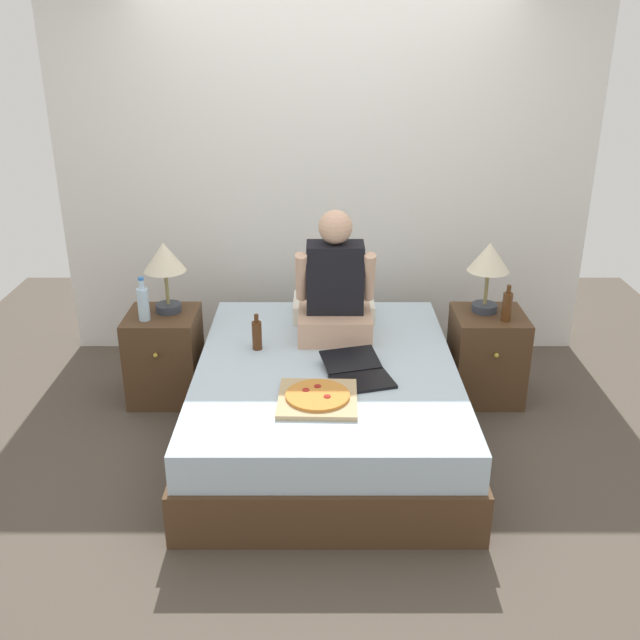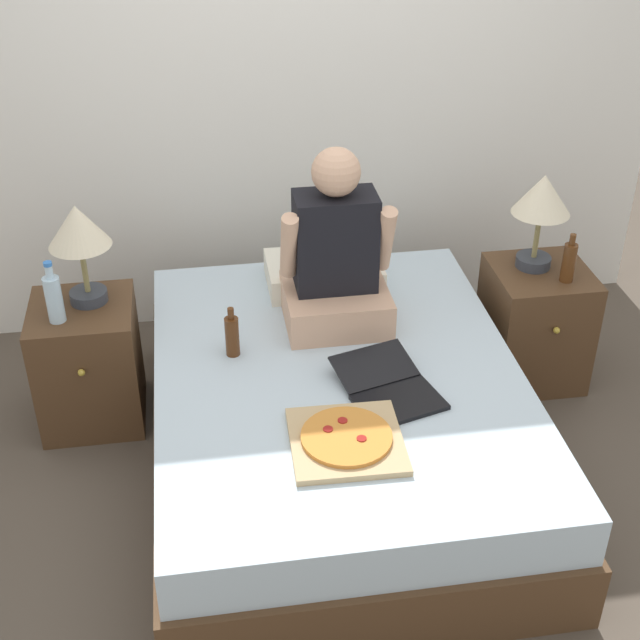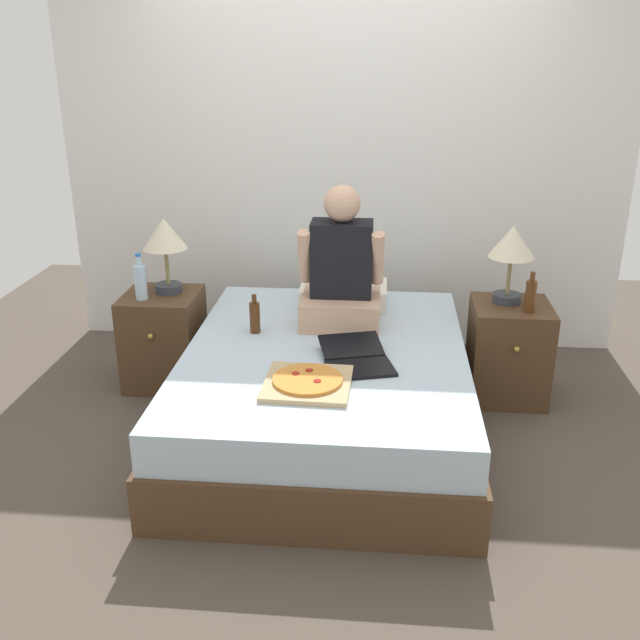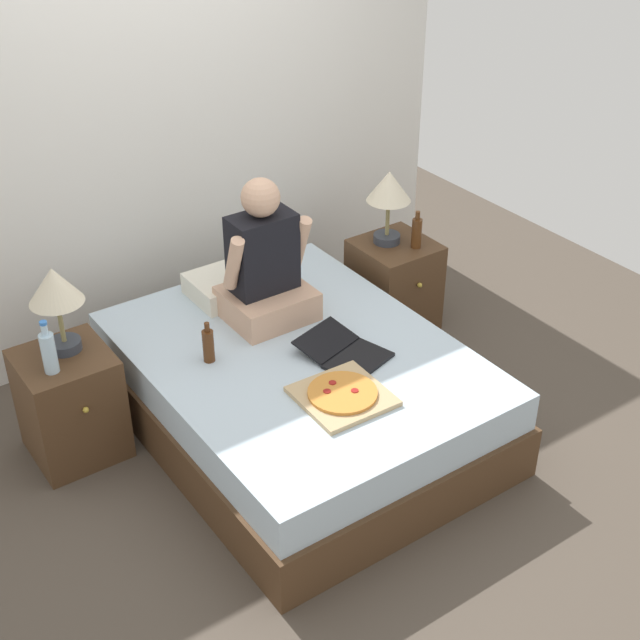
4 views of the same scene
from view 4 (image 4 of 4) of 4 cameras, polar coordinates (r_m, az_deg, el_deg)
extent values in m
plane|color=#4C4238|center=(4.77, -1.29, -6.87)|extent=(5.71, 5.71, 0.00)
cube|color=silver|center=(5.19, -9.91, 11.92)|extent=(3.71, 0.12, 2.50)
cube|color=#4C331E|center=(4.69, -1.31, -5.53)|extent=(1.50, 1.96, 0.28)
cube|color=silver|center=(4.54, -1.35, -3.11)|extent=(1.45, 1.90, 0.20)
cube|color=#4C331E|center=(4.62, -15.67, -5.22)|extent=(0.44, 0.44, 0.58)
sphere|color=gold|center=(4.37, -14.76, -5.59)|extent=(0.03, 0.03, 0.03)
cylinder|color=#333842|center=(4.50, -16.00, -1.55)|extent=(0.16, 0.16, 0.05)
cylinder|color=olive|center=(4.43, -16.26, -0.10)|extent=(0.02, 0.02, 0.22)
cone|color=beige|center=(4.33, -16.65, 2.15)|extent=(0.26, 0.26, 0.18)
cylinder|color=silver|center=(4.32, -16.95, -2.05)|extent=(0.07, 0.07, 0.20)
cylinder|color=silver|center=(4.25, -17.23, -0.60)|extent=(0.03, 0.03, 0.06)
cylinder|color=blue|center=(4.23, -17.30, -0.18)|extent=(0.04, 0.04, 0.02)
cube|color=#4C331E|center=(5.46, 4.74, 2.19)|extent=(0.44, 0.44, 0.58)
sphere|color=gold|center=(5.25, 6.40, 2.23)|extent=(0.03, 0.03, 0.03)
cylinder|color=#333842|center=(5.33, 4.29, 5.25)|extent=(0.16, 0.16, 0.05)
cylinder|color=olive|center=(5.27, 4.35, 6.55)|extent=(0.02, 0.02, 0.22)
cone|color=beige|center=(5.18, 4.44, 8.55)|extent=(0.26, 0.26, 0.18)
cylinder|color=#512D14|center=(5.25, 6.20, 5.53)|extent=(0.06, 0.06, 0.18)
cylinder|color=#512D14|center=(5.20, 6.27, 6.67)|extent=(0.03, 0.03, 0.05)
cube|color=silver|center=(4.98, -5.36, 2.44)|extent=(0.52, 0.34, 0.12)
cube|color=tan|center=(4.73, -3.38, 1.08)|extent=(0.44, 0.40, 0.16)
cube|color=black|center=(4.61, -3.69, 4.32)|extent=(0.34, 0.20, 0.42)
sphere|color=tan|center=(4.48, -3.83, 7.83)|extent=(0.20, 0.20, 0.20)
cylinder|color=tan|center=(4.48, -5.54, 3.62)|extent=(0.07, 0.18, 0.32)
cylinder|color=tan|center=(4.66, -1.28, 4.98)|extent=(0.07, 0.18, 0.32)
cube|color=black|center=(4.41, 2.46, -2.61)|extent=(0.37, 0.30, 0.02)
cube|color=black|center=(4.49, 0.37, -1.30)|extent=(0.36, 0.27, 0.06)
cube|color=tan|center=(4.16, 1.45, -4.90)|extent=(0.41, 0.41, 0.03)
cylinder|color=#CC7F33|center=(4.15, 1.45, -4.67)|extent=(0.33, 0.33, 0.02)
cylinder|color=maroon|center=(4.14, 0.45, -4.58)|extent=(0.04, 0.04, 0.00)
cylinder|color=maroon|center=(4.15, 2.26, -4.53)|extent=(0.04, 0.04, 0.00)
cylinder|color=maroon|center=(4.19, 0.81, -4.03)|extent=(0.04, 0.04, 0.00)
cylinder|color=#4C2811|center=(4.40, -7.15, -1.67)|extent=(0.06, 0.06, 0.17)
cylinder|color=#4C2811|center=(4.34, -7.25, -0.46)|extent=(0.03, 0.03, 0.05)
camera|label=1|loc=(2.20, 62.67, -6.44)|focal=40.00mm
camera|label=2|loc=(1.60, 43.52, 7.12)|focal=50.00mm
camera|label=3|loc=(2.55, 54.78, -6.54)|focal=40.00mm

